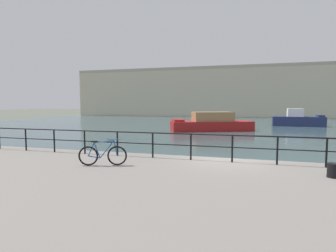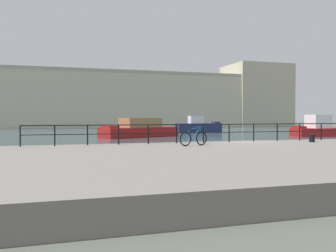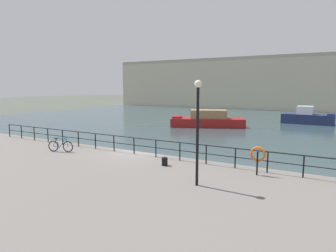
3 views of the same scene
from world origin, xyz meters
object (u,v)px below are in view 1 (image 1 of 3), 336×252
Objects in this scene: moored_red_daysailer at (298,120)px; parked_bicycle at (103,155)px; harbor_building at (268,92)px; mooring_bollard at (333,170)px; moored_white_yacht at (211,123)px.

moored_red_daysailer reaches higher than parked_bicycle.
moored_red_daysailer is at bearing -86.56° from harbor_building.
mooring_bollard is at bearing -14.51° from parked_bicycle.
mooring_bollard is (-3.14, -56.05, -4.77)m from harbor_building.
moored_white_yacht is 5.50× the size of parked_bicycle.
parked_bicycle is at bearing -109.30° from moored_red_daysailer.
moored_red_daysailer is at bearing -161.88° from moored_white_yacht.
moored_red_daysailer reaches higher than mooring_bollard.
harbor_building is 179.82× the size of mooring_bollard.
moored_white_yacht reaches higher than mooring_bollard.
parked_bicycle is at bearing 62.21° from moored_white_yacht.
harbor_building is at bearing 61.28° from parked_bicycle.
harbor_building reaches higher than moored_red_daysailer.
harbor_building is 36.86m from moored_white_yacht.
harbor_building is 56.34m from mooring_bollard.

